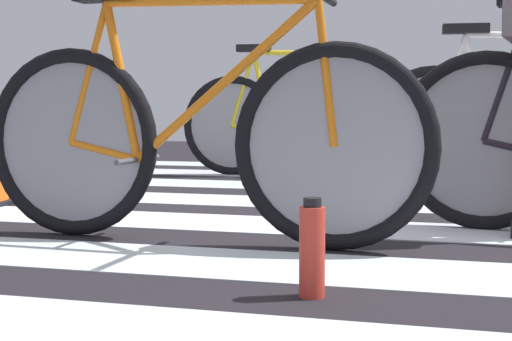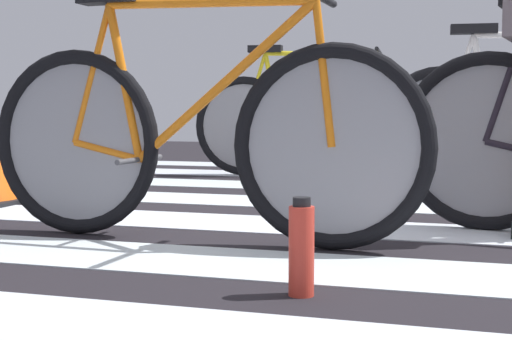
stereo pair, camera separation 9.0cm
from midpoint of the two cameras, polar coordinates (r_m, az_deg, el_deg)
The scene contains 5 objects.
ground at distance 3.00m, azimuth 11.87°, elevation -4.90°, with size 18.00×14.00×0.02m.
crosswalk_markings at distance 3.01m, azimuth 12.41°, elevation -4.64°, with size 5.48×6.54×0.00m.
bicycle_1_of_4 at distance 2.72m, azimuth -3.85°, elevation 2.56°, with size 1.74×0.52×0.93m.
bicycle_4_of_4 at distance 5.29m, azimuth 4.86°, elevation 3.68°, with size 1.73×0.52×0.93m.
water_bottle at distance 1.95m, azimuth 4.80°, elevation -6.07°, with size 0.07×0.07×0.26m.
Camera 2 is at (0.30, -2.95, 0.51)m, focal length 52.22 mm.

